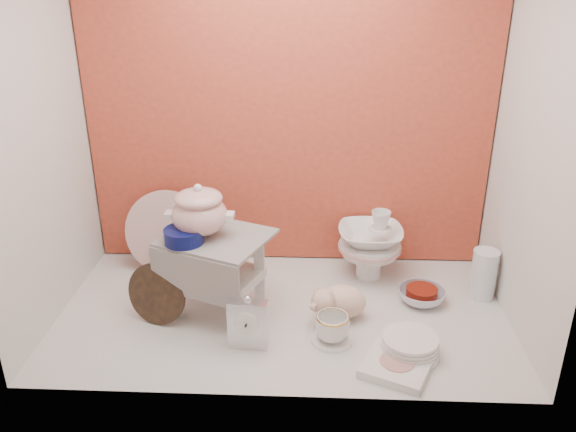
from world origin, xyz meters
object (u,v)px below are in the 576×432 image
mantel_clock (248,322)px  step_stool (218,273)px  floral_platter (166,232)px  blue_white_vase (172,245)px  crystal_bowl (421,296)px  plush_pig (341,301)px  soup_tureen (199,210)px  gold_rim_teacup (332,327)px  dinner_plate_stack (410,345)px  porcelain_tower (370,244)px

mantel_clock → step_stool: bearing=125.2°
floral_platter → blue_white_vase: floral_platter is taller
crystal_bowl → plush_pig: bearing=-159.5°
soup_tureen → blue_white_vase: bearing=121.8°
floral_platter → plush_pig: bearing=-25.6°
gold_rim_teacup → plush_pig: bearing=76.3°
floral_platter → crystal_bowl: 1.16m
plush_pig → dinner_plate_stack: size_ratio=1.14×
step_stool → porcelain_tower: bearing=48.1°
plush_pig → soup_tureen: bearing=160.2°
porcelain_tower → soup_tureen: bearing=-157.0°
blue_white_vase → gold_rim_teacup: size_ratio=1.71×
blue_white_vase → plush_pig: 0.86m
step_stool → soup_tureen: soup_tureen is taller
soup_tureen → porcelain_tower: 0.80m
mantel_clock → crystal_bowl: 0.77m
mantel_clock → gold_rim_teacup: mantel_clock is taller
blue_white_vase → crystal_bowl: bearing=-13.2°
plush_pig → gold_rim_teacup: bearing=-118.7°
gold_rim_teacup → porcelain_tower: porcelain_tower is taller
step_stool → plush_pig: 0.50m
mantel_clock → floral_platter: bearing=132.0°
floral_platter → gold_rim_teacup: size_ratio=2.93×
plush_pig → dinner_plate_stack: plush_pig is taller
plush_pig → crystal_bowl: bearing=5.6°
gold_rim_teacup → crystal_bowl: (0.38, 0.29, -0.03)m
soup_tureen → gold_rim_teacup: size_ratio=1.96×
gold_rim_teacup → floral_platter: bearing=143.9°
mantel_clock → plush_pig: size_ratio=0.85×
step_stool → dinner_plate_stack: 0.79m
blue_white_vase → dinner_plate_stack: blue_white_vase is taller
dinner_plate_stack → porcelain_tower: size_ratio=0.68×
plush_pig → porcelain_tower: (0.14, 0.34, 0.09)m
floral_platter → gold_rim_teacup: bearing=-36.1°
floral_platter → dinner_plate_stack: size_ratio=1.74×
step_stool → plush_pig: (0.49, -0.04, -0.09)m
soup_tureen → floral_platter: (-0.23, 0.33, -0.25)m
floral_platter → mantel_clock: floral_platter is taller
mantel_clock → plush_pig: (0.35, 0.21, -0.03)m
floral_platter → crystal_bowl: size_ratio=1.98×
blue_white_vase → step_stool: bearing=-51.6°
dinner_plate_stack → crystal_bowl: dinner_plate_stack is taller
step_stool → mantel_clock: step_stool is taller
plush_pig → gold_rim_teacup: (-0.04, -0.17, -0.01)m
porcelain_tower → crystal_bowl: bearing=-46.4°
soup_tureen → mantel_clock: (0.21, -0.26, -0.33)m
gold_rim_teacup → crystal_bowl: bearing=37.6°
step_stool → plush_pig: bearing=17.8°
floral_platter → plush_pig: 0.87m
soup_tureen → crystal_bowl: bearing=5.1°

